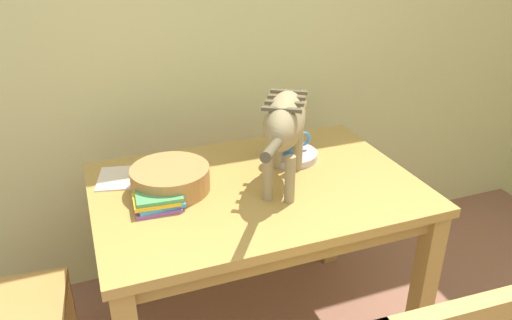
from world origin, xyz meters
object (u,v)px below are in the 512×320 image
object	(u,v)px
book_stack	(158,201)
coffee_mug	(292,142)
dining_table	(256,206)
saucer_bowl	(291,155)
wicker_basket	(170,178)
magazine	(136,177)
cat	(286,121)

from	to	relation	value
book_stack	coffee_mug	bearing A→B (deg)	18.45
coffee_mug	book_stack	distance (m)	0.61
dining_table	saucer_bowl	xyz separation A→B (m)	(0.21, 0.16, 0.11)
book_stack	wicker_basket	distance (m)	0.13
coffee_mug	magazine	bearing A→B (deg)	175.28
dining_table	magazine	xyz separation A→B (m)	(-0.40, 0.21, 0.10)
saucer_bowl	coffee_mug	bearing A→B (deg)	0.00
book_stack	cat	bearing A→B (deg)	3.38
cat	dining_table	bearing A→B (deg)	-151.82
dining_table	saucer_bowl	size ratio (longest dim) A/B	5.37
saucer_bowl	magazine	xyz separation A→B (m)	(-0.61, 0.05, -0.01)
coffee_mug	wicker_basket	world-z (taller)	coffee_mug
magazine	book_stack	size ratio (longest dim) A/B	1.65
saucer_bowl	book_stack	distance (m)	0.61
cat	wicker_basket	world-z (taller)	cat
cat	book_stack	bearing A→B (deg)	-145.23
coffee_mug	wicker_basket	bearing A→B (deg)	-170.34
dining_table	saucer_bowl	bearing A→B (deg)	37.07
dining_table	book_stack	distance (m)	0.39
magazine	book_stack	bearing A→B (deg)	-67.88
dining_table	coffee_mug	world-z (taller)	coffee_mug
saucer_bowl	coffee_mug	distance (m)	0.06
book_stack	dining_table	bearing A→B (deg)	5.35
dining_table	magazine	distance (m)	0.47
wicker_basket	magazine	bearing A→B (deg)	126.88
saucer_bowl	wicker_basket	size ratio (longest dim) A/B	0.78
cat	saucer_bowl	distance (m)	0.30
cat	coffee_mug	bearing A→B (deg)	89.14
dining_table	wicker_basket	size ratio (longest dim) A/B	4.18
cat	saucer_bowl	size ratio (longest dim) A/B	2.74
saucer_bowl	book_stack	xyz separation A→B (m)	(-0.58, -0.19, 0.01)
coffee_mug	wicker_basket	distance (m)	0.52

